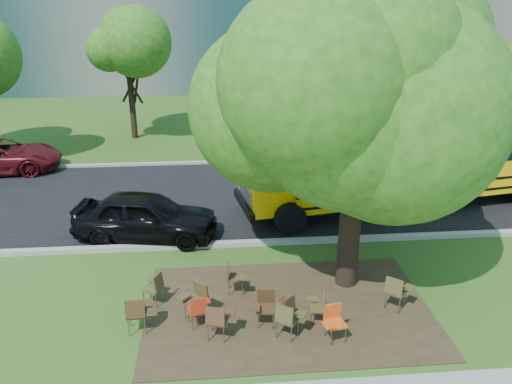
{
  "coord_description": "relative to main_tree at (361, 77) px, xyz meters",
  "views": [
    {
      "loc": [
        -0.69,
        -10.82,
        7.31
      ],
      "look_at": [
        0.58,
        3.94,
        1.4
      ],
      "focal_mm": 35.0,
      "sensor_mm": 36.0,
      "label": 1
    }
  ],
  "objects": [
    {
      "name": "asphalt_road",
      "position": [
        -2.73,
        6.42,
        -5.5
      ],
      "size": [
        80.0,
        8.0,
        0.04
      ],
      "primitive_type": "cube",
      "color": "black",
      "rests_on": "ground"
    },
    {
      "name": "chair_9",
      "position": [
        -3.97,
        -1.21,
        -4.94
      ],
      "size": [
        0.81,
        0.64,
        0.94
      ],
      "rotation": [
        0.0,
        0.0,
        2.42
      ],
      "color": "#473D1E",
      "rests_on": "ground"
    },
    {
      "name": "chair_3",
      "position": [
        -2.37,
        -1.59,
        -4.96
      ],
      "size": [
        0.64,
        0.53,
        0.9
      ],
      "rotation": [
        0.0,
        0.0,
        3.01
      ],
      "color": "#482D19",
      "rests_on": "ground"
    },
    {
      "name": "bg_tree_3",
      "position": [
        5.27,
        13.42,
        -0.49
      ],
      "size": [
        5.6,
        5.6,
        7.84
      ],
      "color": "black",
      "rests_on": "ground"
    },
    {
      "name": "kerb_far",
      "position": [
        -2.73,
        10.52,
        -5.45
      ],
      "size": [
        80.0,
        0.25,
        0.14
      ],
      "primitive_type": "cube",
      "color": "gray",
      "rests_on": "ground"
    },
    {
      "name": "chair_0",
      "position": [
        -5.3,
        -1.66,
        -4.94
      ],
      "size": [
        0.62,
        0.59,
        0.95
      ],
      "rotation": [
        0.0,
        0.0,
        0.06
      ],
      "color": "#442D18",
      "rests_on": "ground"
    },
    {
      "name": "black_car",
      "position": [
        -5.67,
        3.22,
        -4.75
      ],
      "size": [
        4.75,
        2.56,
        1.53
      ],
      "primitive_type": "imported",
      "rotation": [
        0.0,
        0.0,
        1.4
      ],
      "color": "black",
      "rests_on": "ground"
    },
    {
      "name": "chair_10",
      "position": [
        -3.05,
        -0.22,
        -4.97
      ],
      "size": [
        0.52,
        0.57,
        0.88
      ],
      "rotation": [
        0.0,
        0.0,
        -1.58
      ],
      "color": "#493E1F",
      "rests_on": "ground"
    },
    {
      "name": "main_tree",
      "position": [
        0.0,
        0.0,
        0.0
      ],
      "size": [
        7.2,
        7.2,
        9.13
      ],
      "color": "black",
      "rests_on": "ground"
    },
    {
      "name": "chair_8",
      "position": [
        -5.03,
        -0.52,
        -4.98
      ],
      "size": [
        0.56,
        0.71,
        0.87
      ],
      "rotation": [
        0.0,
        0.0,
        1.17
      ],
      "color": "#4B4420",
      "rests_on": "ground"
    },
    {
      "name": "chair_11",
      "position": [
        -1.87,
        -1.65,
        -5.04
      ],
      "size": [
        0.53,
        0.67,
        0.78
      ],
      "rotation": [
        0.0,
        0.0,
        0.77
      ],
      "color": "#432718",
      "rests_on": "ground"
    },
    {
      "name": "school_bus",
      "position": [
        4.55,
        5.4,
        -3.68
      ],
      "size": [
        13.28,
        4.91,
        3.18
      ],
      "rotation": [
        0.0,
        0.0,
        0.17
      ],
      "color": "#FBB507",
      "rests_on": "ground"
    },
    {
      "name": "bg_tree_2",
      "position": [
        -7.73,
        15.42,
        -1.31
      ],
      "size": [
        4.8,
        4.8,
        6.62
      ],
      "color": "black",
      "rests_on": "ground"
    },
    {
      "name": "chair_1",
      "position": [
        -3.47,
        -2.08,
        -4.94
      ],
      "size": [
        0.71,
        0.56,
        0.94
      ],
      "rotation": [
        0.0,
        0.0,
        -0.26
      ],
      "color": "#51301D",
      "rests_on": "ground"
    },
    {
      "name": "chair_5",
      "position": [
        -0.9,
        -2.29,
        -4.98
      ],
      "size": [
        0.6,
        0.62,
        0.88
      ],
      "rotation": [
        0.0,
        0.0,
        3.35
      ],
      "color": "#D85317",
      "rests_on": "ground"
    },
    {
      "name": "ground",
      "position": [
        -2.73,
        -0.58,
        -5.52
      ],
      "size": [
        160.0,
        160.0,
        0.0
      ],
      "primitive_type": "plane",
      "color": "#2B4C17",
      "rests_on": "ground"
    },
    {
      "name": "chair_2",
      "position": [
        -3.91,
        -1.59,
        -4.99
      ],
      "size": [
        0.58,
        0.62,
        0.85
      ],
      "rotation": [
        0.0,
        0.0,
        0.26
      ],
      "color": "#A82A11",
      "rests_on": "ground"
    },
    {
      "name": "chair_6",
      "position": [
        -1.07,
        -1.64,
        -5.03
      ],
      "size": [
        0.46,
        0.59,
        0.79
      ],
      "rotation": [
        0.0,
        0.0,
        1.36
      ],
      "color": "brown",
      "rests_on": "ground"
    },
    {
      "name": "chair_4",
      "position": [
        -1.92,
        -2.17,
        -4.94
      ],
      "size": [
        0.79,
        0.62,
        0.93
      ],
      "rotation": [
        0.0,
        0.0,
        -0.58
      ],
      "color": "#49431F",
      "rests_on": "ground"
    },
    {
      "name": "kerb_near",
      "position": [
        -2.73,
        2.42,
        -5.45
      ],
      "size": [
        80.0,
        0.25,
        0.14
      ],
      "primitive_type": "cube",
      "color": "gray",
      "rests_on": "ground"
    },
    {
      "name": "dirt_patch",
      "position": [
        -1.73,
        -1.08,
        -5.51
      ],
      "size": [
        7.0,
        4.5,
        0.03
      ],
      "primitive_type": "cube",
      "color": "#382819",
      "rests_on": "ground"
    },
    {
      "name": "chair_7",
      "position": [
        0.9,
        -1.3,
        -4.94
      ],
      "size": [
        0.81,
        0.64,
        0.94
      ],
      "rotation": [
        0.0,
        0.0,
        -0.7
      ],
      "color": "#4C4521",
      "rests_on": "ground"
    }
  ]
}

